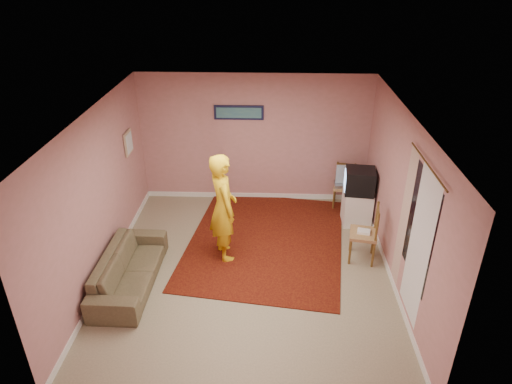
{
  "coord_description": "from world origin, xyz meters",
  "views": [
    {
      "loc": [
        0.35,
        -5.91,
        4.55
      ],
      "look_at": [
        0.1,
        0.6,
        1.12
      ],
      "focal_mm": 32.0,
      "sensor_mm": 36.0,
      "label": 1
    }
  ],
  "objects_px": {
    "sofa": "(129,269)",
    "chair_b": "(364,227)",
    "chair_a": "(344,182)",
    "crt_tv": "(360,181)",
    "person": "(223,207)",
    "tv_cabinet": "(357,208)"
  },
  "relations": [
    {
      "from": "tv_cabinet",
      "to": "crt_tv",
      "type": "distance_m",
      "value": 0.55
    },
    {
      "from": "crt_tv",
      "to": "person",
      "type": "xyz_separation_m",
      "value": [
        -2.37,
        -1.14,
        0.05
      ]
    },
    {
      "from": "sofa",
      "to": "person",
      "type": "xyz_separation_m",
      "value": [
        1.38,
        0.81,
        0.65
      ]
    },
    {
      "from": "tv_cabinet",
      "to": "chair_a",
      "type": "distance_m",
      "value": 0.69
    },
    {
      "from": "tv_cabinet",
      "to": "person",
      "type": "height_order",
      "value": "person"
    },
    {
      "from": "sofa",
      "to": "chair_b",
      "type": "bearing_deg",
      "value": -77.11
    },
    {
      "from": "chair_a",
      "to": "sofa",
      "type": "distance_m",
      "value": 4.43
    },
    {
      "from": "chair_a",
      "to": "sofa",
      "type": "height_order",
      "value": "chair_a"
    },
    {
      "from": "crt_tv",
      "to": "chair_a",
      "type": "height_order",
      "value": "crt_tv"
    },
    {
      "from": "tv_cabinet",
      "to": "person",
      "type": "bearing_deg",
      "value": -154.35
    },
    {
      "from": "chair_b",
      "to": "sofa",
      "type": "distance_m",
      "value": 3.76
    },
    {
      "from": "chair_b",
      "to": "person",
      "type": "relative_size",
      "value": 0.29
    },
    {
      "from": "crt_tv",
      "to": "sofa",
      "type": "bearing_deg",
      "value": -146.23
    },
    {
      "from": "chair_a",
      "to": "chair_b",
      "type": "height_order",
      "value": "chair_b"
    },
    {
      "from": "chair_b",
      "to": "sofa",
      "type": "relative_size",
      "value": 0.29
    },
    {
      "from": "tv_cabinet",
      "to": "person",
      "type": "relative_size",
      "value": 0.35
    },
    {
      "from": "crt_tv",
      "to": "person",
      "type": "height_order",
      "value": "person"
    },
    {
      "from": "sofa",
      "to": "person",
      "type": "bearing_deg",
      "value": -58.95
    },
    {
      "from": "chair_a",
      "to": "chair_b",
      "type": "distance_m",
      "value": 1.79
    },
    {
      "from": "chair_b",
      "to": "sofa",
      "type": "bearing_deg",
      "value": -67.52
    },
    {
      "from": "chair_a",
      "to": "sofa",
      "type": "bearing_deg",
      "value": -132.76
    },
    {
      "from": "chair_a",
      "to": "chair_b",
      "type": "xyz_separation_m",
      "value": [
        0.07,
        -1.79,
        0.07
      ]
    }
  ]
}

